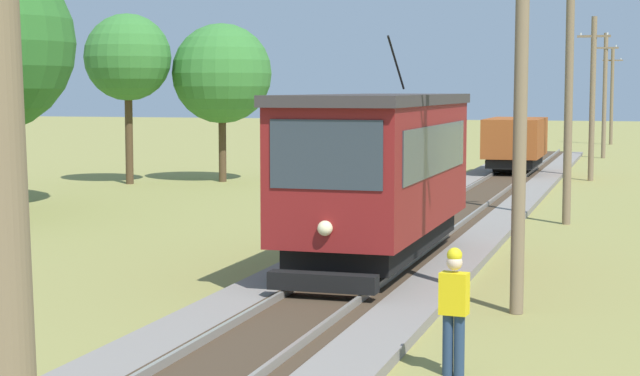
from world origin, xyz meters
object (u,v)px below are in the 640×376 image
at_px(red_tram, 379,170).
at_px(utility_pole_horizon, 612,96).
at_px(freight_car, 515,142).
at_px(tree_left_near, 128,58).
at_px(utility_pole_distant, 605,94).
at_px(utility_pole_far, 592,97).
at_px(utility_pole_mid, 569,79).
at_px(track_worker, 454,305).
at_px(tree_left_far, 222,74).
at_px(utility_pole_near_tram, 521,88).

relative_size(red_tram, utility_pole_horizon, 1.26).
height_order(freight_car, tree_left_near, tree_left_near).
distance_m(freight_car, utility_pole_distant, 15.14).
distance_m(freight_car, utility_pole_far, 4.07).
height_order(utility_pole_mid, track_worker, utility_pole_mid).
xyz_separation_m(red_tram, tree_left_far, (-11.63, 19.71, 2.38)).
xyz_separation_m(utility_pole_far, utility_pole_horizon, (0.00, 30.95, -0.13)).
distance_m(utility_pole_far, utility_pole_horizon, 30.95).
bearing_deg(freight_car, utility_pole_mid, -78.55).
bearing_deg(tree_left_far, red_tram, -59.45).
height_order(freight_car, tree_left_far, tree_left_far).
bearing_deg(utility_pole_horizon, freight_car, -96.40).
bearing_deg(utility_pole_far, utility_pole_distant, 90.00).
xyz_separation_m(freight_car, utility_pole_far, (3.36, -1.05, 2.05)).
bearing_deg(utility_pole_mid, tree_left_far, 145.15).
height_order(red_tram, tree_left_near, tree_left_near).
xyz_separation_m(utility_pole_near_tram, tree_left_near, (-18.29, 21.02, 1.26)).
bearing_deg(red_tram, utility_pole_mid, 70.13).
relative_size(red_tram, tree_left_far, 1.27).
bearing_deg(utility_pole_mid, tree_left_near, 155.52).
distance_m(utility_pole_distant, tree_left_far, 25.62).
bearing_deg(track_worker, utility_pole_horizon, -174.29).
xyz_separation_m(red_tram, utility_pole_far, (3.35, 24.81, 1.41)).
height_order(utility_pole_mid, utility_pole_horizon, utility_pole_mid).
relative_size(red_tram, utility_pole_near_tram, 1.11).
bearing_deg(utility_pole_far, freight_car, 162.69).
distance_m(red_tram, utility_pole_distant, 40.63).
bearing_deg(utility_pole_mid, red_tram, -109.87).
height_order(freight_car, utility_pole_far, utility_pole_far).
relative_size(red_tram, tree_left_near, 1.21).
bearing_deg(utility_pole_near_tram, utility_pole_horizon, 90.00).
bearing_deg(utility_pole_far, tree_left_far, -161.22).
bearing_deg(track_worker, freight_car, -168.90).
distance_m(utility_pole_near_tram, utility_pole_distant, 43.88).
height_order(freight_car, track_worker, freight_car).
xyz_separation_m(freight_car, utility_pole_horizon, (3.36, 29.90, 1.92)).
bearing_deg(utility_pole_horizon, utility_pole_distant, -90.00).
relative_size(utility_pole_distant, track_worker, 3.99).
height_order(utility_pole_far, track_worker, utility_pole_far).
distance_m(utility_pole_far, utility_pole_distant, 15.66).
relative_size(utility_pole_mid, utility_pole_far, 1.18).
height_order(utility_pole_distant, track_worker, utility_pole_distant).
height_order(red_tram, utility_pole_near_tram, utility_pole_near_tram).
distance_m(utility_pole_distant, tree_left_near, 29.32).
xyz_separation_m(utility_pole_far, tree_left_far, (-14.98, -5.10, 0.97)).
bearing_deg(utility_pole_near_tram, freight_car, 96.54).
xyz_separation_m(red_tram, utility_pole_distant, (3.35, 40.47, 1.46)).
height_order(utility_pole_horizon, track_worker, utility_pole_horizon).
bearing_deg(utility_pole_distant, red_tram, -94.74).
distance_m(freight_car, utility_pole_mid, 17.12).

